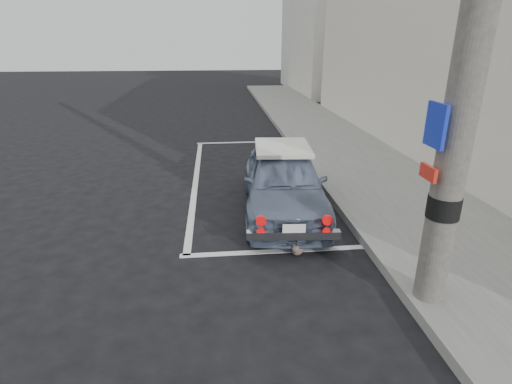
% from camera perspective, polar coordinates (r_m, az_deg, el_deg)
% --- Properties ---
extents(ground, '(80.00, 80.00, 0.00)m').
position_cam_1_polar(ground, '(6.53, -1.68, -6.54)').
color(ground, black).
rests_on(ground, ground).
extents(sidewalk, '(2.80, 40.00, 0.15)m').
position_cam_1_polar(sidewalk, '(9.06, 17.96, 0.92)').
color(sidewalk, slate).
rests_on(sidewalk, ground).
extents(shop_building, '(3.50, 18.00, 7.00)m').
position_cam_1_polar(shop_building, '(11.88, 30.81, 20.46)').
color(shop_building, beige).
rests_on(shop_building, ground).
extents(building_far, '(3.50, 10.00, 8.00)m').
position_cam_1_polar(building_far, '(26.67, 9.62, 22.67)').
color(building_far, beige).
rests_on(building_far, ground).
extents(pline_rear, '(3.00, 0.12, 0.01)m').
position_cam_1_polar(pline_rear, '(6.14, 3.38, -8.42)').
color(pline_rear, silver).
rests_on(pline_rear, ground).
extents(pline_front, '(3.00, 0.12, 0.01)m').
position_cam_1_polar(pline_front, '(12.68, -1.58, 7.12)').
color(pline_front, silver).
rests_on(pline_front, ground).
extents(pline_side, '(0.12, 7.00, 0.01)m').
position_cam_1_polar(pline_side, '(9.29, -8.59, 1.76)').
color(pline_side, silver).
rests_on(pline_side, ground).
extents(retro_coupe, '(1.70, 3.65, 1.21)m').
position_cam_1_polar(retro_coupe, '(7.29, 3.95, 1.63)').
color(retro_coupe, slate).
rests_on(retro_coupe, ground).
extents(cat, '(0.29, 0.38, 0.22)m').
position_cam_1_polar(cat, '(6.03, 5.95, -7.98)').
color(cat, '#67584E').
rests_on(cat, ground).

